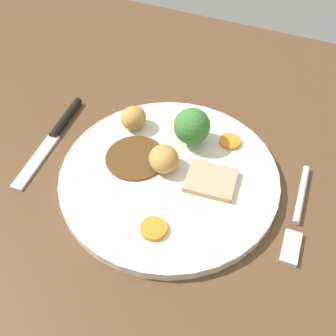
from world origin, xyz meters
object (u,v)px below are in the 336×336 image
meat_slice_main (211,180)px  roast_potato_left (163,160)px  fork (297,215)px  broccoli_floret (192,127)px  carrot_coin_back (154,229)px  knife (56,133)px  dinner_plate (168,176)px  carrot_coin_front (230,142)px  roast_potato_right (133,118)px

meat_slice_main → roast_potato_left: (6.59, 0.31, 1.30)cm
fork → broccoli_floret: bearing=-111.9°
meat_slice_main → fork: size_ratio=0.41×
carrot_coin_back → knife: size_ratio=0.17×
roast_potato_left → broccoli_floret: 6.43cm
dinner_plate → carrot_coin_front: 10.36cm
dinner_plate → meat_slice_main: meat_slice_main is taller
carrot_coin_back → knife: carrot_coin_back is taller
roast_potato_right → meat_slice_main: bearing=158.2°
meat_slice_main → carrot_coin_front: 7.73cm
meat_slice_main → knife: size_ratio=0.34×
meat_slice_main → roast_potato_right: size_ratio=1.66×
carrot_coin_front → knife: size_ratio=0.16×
broccoli_floret → fork: bearing=160.6°
carrot_coin_front → fork: 13.72cm
fork → knife: bearing=-93.5°
dinner_plate → broccoli_floret: broccoli_floret is taller
dinner_plate → broccoli_floret: size_ratio=5.24×
dinner_plate → broccoli_floret: 7.55cm
fork → roast_potato_left: bearing=-91.5°
roast_potato_left → fork: size_ratio=0.28×
meat_slice_main → fork: (-11.41, -0.03, -1.41)cm
meat_slice_main → broccoli_floret: bearing=-49.4°
broccoli_floret → knife: (19.39, 5.14, -3.90)cm
broccoli_floret → knife: broccoli_floret is taller
carrot_coin_back → roast_potato_right: bearing=-56.6°
carrot_coin_front → knife: (24.47, 7.08, -1.22)cm
dinner_plate → fork: dinner_plate is taller
roast_potato_right → broccoli_floret: 8.88cm
dinner_plate → fork: (-17.12, -0.81, -0.31)cm
broccoli_floret → fork: (-16.37, 5.75, -3.97)cm
roast_potato_left → broccoli_floret: broccoli_floret is taller
knife → meat_slice_main: bearing=83.7°
knife → dinner_plate: bearing=80.8°
dinner_plate → carrot_coin_front: size_ratio=9.89×
carrot_coin_back → knife: (20.52, -10.18, -1.24)cm
carrot_coin_front → carrot_coin_back: size_ratio=0.92×
knife → roast_potato_left: bearing=82.1°
carrot_coin_front → fork: carrot_coin_front is taller
meat_slice_main → fork: 11.50cm
roast_potato_right → knife: size_ratio=0.20×
broccoli_floret → roast_potato_left: bearing=75.0°
carrot_coin_front → meat_slice_main: bearing=89.1°
meat_slice_main → carrot_coin_front: size_ratio=2.15×
dinner_plate → roast_potato_right: (8.04, -6.27, 2.38)cm
carrot_coin_back → fork: bearing=-147.9°
roast_potato_left → roast_potato_right: bearing=-39.0°
carrot_coin_front → broccoli_floret: 6.07cm
fork → knife: (35.76, -0.61, 0.06)cm
roast_potato_right → carrot_coin_front: bearing=-170.8°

